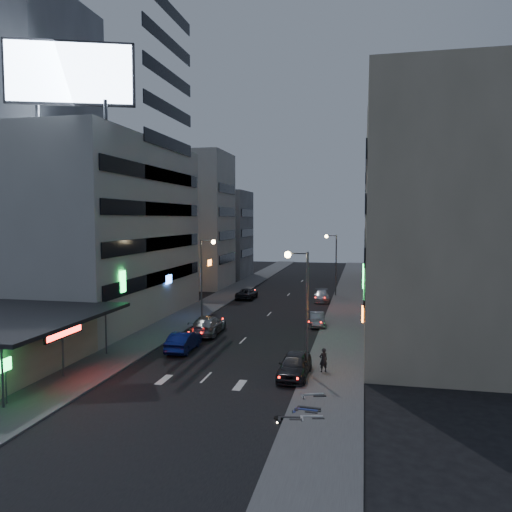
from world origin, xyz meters
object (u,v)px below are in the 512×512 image
(person, at_px, (323,360))
(scooter_black_b, at_px, (322,398))
(parked_car_right_mid, at_px, (317,319))
(scooter_silver_a, at_px, (323,405))
(road_car_blue, at_px, (184,341))
(scooter_silver_b, at_px, (324,383))
(road_car_silver, at_px, (208,325))
(parked_car_right_far, at_px, (322,296))
(parked_car_left, at_px, (247,294))
(scooter_blue, at_px, (319,400))
(parked_car_right_near, at_px, (295,365))
(scooter_black_a, at_px, (301,407))

(person, distance_m, scooter_black_b, 6.47)
(parked_car_right_mid, relative_size, scooter_silver_a, 2.21)
(road_car_blue, bearing_deg, scooter_silver_b, 145.22)
(road_car_blue, relative_size, road_car_silver, 0.81)
(parked_car_right_far, relative_size, scooter_silver_b, 2.26)
(person, height_order, scooter_black_b, person)
(parked_car_left, height_order, scooter_silver_b, scooter_silver_b)
(scooter_silver_b, bearing_deg, scooter_silver_a, 166.21)
(scooter_black_b, distance_m, scooter_silver_b, 2.35)
(road_car_blue, height_order, scooter_blue, road_car_blue)
(parked_car_right_far, bearing_deg, parked_car_right_mid, -91.88)
(parked_car_right_mid, bearing_deg, scooter_black_b, -91.44)
(parked_car_right_near, bearing_deg, road_car_silver, 132.88)
(scooter_black_a, bearing_deg, person, -12.14)
(road_car_blue, distance_m, scooter_black_b, 15.18)
(parked_car_right_near, relative_size, scooter_black_b, 2.42)
(person, distance_m, scooter_silver_b, 4.12)
(road_car_silver, xyz_separation_m, scooter_silver_a, (11.54, -16.57, -0.16))
(scooter_black_a, distance_m, scooter_black_b, 1.67)
(person, bearing_deg, scooter_silver_a, 62.74)
(parked_car_right_near, xyz_separation_m, scooter_blue, (2.06, -5.57, -0.11))
(scooter_black_a, bearing_deg, parked_car_right_far, -5.19)
(parked_car_left, relative_size, road_car_silver, 0.83)
(scooter_blue, xyz_separation_m, scooter_black_b, (0.15, 0.29, 0.02))
(road_car_blue, xyz_separation_m, scooter_black_a, (10.56, -11.25, -0.12))
(road_car_silver, bearing_deg, person, 137.87)
(scooter_blue, bearing_deg, scooter_silver_a, -151.65)
(parked_car_left, height_order, road_car_blue, road_car_blue)
(scooter_black_b, bearing_deg, parked_car_right_near, 27.32)
(parked_car_right_far, distance_m, scooter_black_a, 36.81)
(scooter_black_a, bearing_deg, parked_car_left, 9.11)
(parked_car_right_mid, distance_m, person, 14.73)
(person, height_order, scooter_silver_b, person)
(parked_car_right_near, bearing_deg, scooter_blue, -68.53)
(scooter_silver_a, bearing_deg, person, -6.70)
(parked_car_right_near, relative_size, parked_car_right_mid, 1.20)
(parked_car_left, xyz_separation_m, scooter_silver_b, (12.43, -33.13, 0.08))
(parked_car_right_near, relative_size, parked_car_right_far, 1.02)
(parked_car_left, height_order, scooter_black_b, parked_car_left)
(scooter_silver_a, height_order, scooter_black_b, scooter_black_b)
(scooter_black_a, height_order, scooter_silver_a, scooter_silver_a)
(parked_car_right_mid, bearing_deg, parked_car_left, 118.21)
(person, height_order, scooter_black_a, person)
(parked_car_right_mid, relative_size, person, 2.44)
(road_car_blue, relative_size, scooter_black_a, 2.69)
(scooter_blue, bearing_deg, parked_car_left, 23.70)
(parked_car_right_near, relative_size, road_car_blue, 1.02)
(parked_car_left, xyz_separation_m, road_car_blue, (1.00, -25.59, 0.10))
(road_car_blue, distance_m, scooter_silver_b, 13.69)
(scooter_blue, relative_size, scooter_black_b, 0.97)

